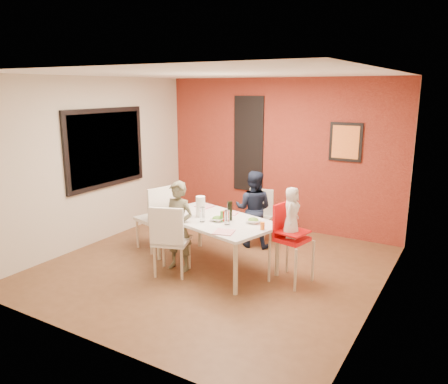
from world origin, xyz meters
The scene contains 35 objects.
ground centered at (0.00, 0.00, 0.00)m, with size 4.50×4.50×0.00m, color brown.
ceiling centered at (0.00, 0.00, 2.70)m, with size 4.50×4.50×0.02m, color white.
wall_back centered at (0.00, 2.25, 1.35)m, with size 4.50×0.02×2.70m, color beige.
wall_front centered at (0.00, -2.25, 1.35)m, with size 4.50×0.02×2.70m, color beige.
wall_left centered at (-2.25, 0.00, 1.35)m, with size 0.02×4.50×2.70m, color beige.
wall_right centered at (2.25, 0.00, 1.35)m, with size 0.02×4.50×2.70m, color beige.
brick_accent_wall centered at (0.00, 2.23, 1.35)m, with size 4.50×0.02×2.70m, color maroon.
picture_window_frame centered at (-2.22, 0.20, 1.55)m, with size 0.05×1.70×1.30m, color black.
picture_window_pane centered at (-2.21, 0.20, 1.55)m, with size 0.02×1.55×1.15m, color black.
glassblock_strip centered at (-0.60, 2.21, 1.50)m, with size 0.55×0.03×1.70m, color silver.
glassblock_surround centered at (-0.60, 2.21, 1.50)m, with size 0.60×0.03×1.76m, color black.
art_print_frame centered at (1.20, 2.21, 1.65)m, with size 0.54×0.03×0.64m, color black.
art_print_canvas centered at (1.20, 2.19, 1.65)m, with size 0.44×0.01×0.54m, color #F99537.
dining_table centered at (0.03, 0.00, 0.67)m, with size 1.95×1.39×0.73m.
chair_near centered at (-0.35, -0.56, 0.56)m, with size 0.59×0.59×1.00m.
chair_far centered at (0.09, 1.30, 0.49)m, with size 0.46×0.46×0.88m.
chair_left centered at (-1.13, 0.15, 0.58)m, with size 0.60×0.60×1.04m.
high_chair centered at (1.10, 0.12, 0.63)m, with size 0.52×0.52×1.05m.
child_near centered at (-0.38, -0.31, 0.64)m, with size 0.46×0.31×1.28m, color brown.
child_far centered at (0.09, 1.06, 0.62)m, with size 0.61×0.47×1.25m, color black.
toddler centered at (1.12, 0.11, 0.95)m, with size 0.33×0.21×0.67m, color silver.
plate_near_left centered at (-0.44, -0.27, 0.74)m, with size 0.21×0.21×0.01m, color white.
plate_far_mid centered at (0.09, 0.33, 0.74)m, with size 0.22×0.22×0.01m, color white.
plate_near_right centered at (0.45, -0.45, 0.74)m, with size 0.24×0.24×0.01m, color white.
plate_far_left centered at (-0.44, 0.47, 0.74)m, with size 0.24×0.24×0.01m, color silver.
salad_bowl_a centered at (0.12, -0.07, 0.76)m, with size 0.20×0.20×0.05m, color white.
salad_bowl_b centered at (0.58, 0.10, 0.76)m, with size 0.21×0.21×0.05m, color white.
wine_bottle centered at (0.24, 0.04, 0.86)m, with size 0.07×0.07×0.27m, color black.
wine_glass_a centered at (-0.04, -0.21, 0.83)m, with size 0.07×0.07×0.20m, color silver.
wine_glass_b centered at (0.31, -0.14, 0.83)m, with size 0.07×0.07×0.20m, color silver.
paper_towel_roll centered at (-0.20, -0.01, 0.88)m, with size 0.13×0.13×0.29m, color white.
condiment_red centered at (0.20, -0.04, 0.80)m, with size 0.04×0.04×0.14m, color red.
condiment_green centered at (0.18, -0.08, 0.81)m, with size 0.04×0.04×0.15m, color #3F7C29.
condiment_brown centered at (0.18, -0.01, 0.80)m, with size 0.04×0.04×0.14m, color brown.
sippy_cup centered at (0.82, -0.10, 0.78)m, with size 0.06×0.06×0.10m, color orange.
Camera 1 is at (3.13, -4.98, 2.52)m, focal length 35.00 mm.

